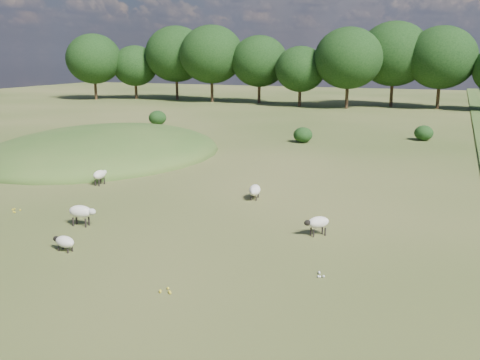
# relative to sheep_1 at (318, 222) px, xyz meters

# --- Properties ---
(ground) EXTENTS (160.00, 160.00, 0.00)m
(ground) POSITION_rel_sheep_1_xyz_m (-7.01, 20.05, -0.56)
(ground) COLOR #2F4C17
(ground) RESTS_ON ground
(mound) EXTENTS (16.00, 20.00, 4.00)m
(mound) POSITION_rel_sheep_1_xyz_m (-19.01, 12.05, -0.56)
(mound) COLOR #33561E
(mound) RESTS_ON ground
(treeline) EXTENTS (96.28, 14.66, 11.70)m
(treeline) POSITION_rel_sheep_1_xyz_m (-8.07, 55.48, 6.01)
(treeline) COLOR black
(treeline) RESTS_ON ground
(shrubs) EXTENTS (28.14, 7.20, 1.49)m
(shrubs) POSITION_rel_sheep_1_xyz_m (-11.73, 26.46, 0.13)
(shrubs) COLOR black
(shrubs) RESTS_ON ground
(sheep_1) EXTENTS (1.05, 1.01, 0.80)m
(sheep_1) POSITION_rel_sheep_1_xyz_m (0.00, 0.00, 0.00)
(sheep_1) COLOR beige
(sheep_1) RESTS_ON ground
(sheep_2) EXTENTS (0.58, 1.19, 0.85)m
(sheep_2) POSITION_rel_sheep_1_xyz_m (-13.46, 3.92, 0.03)
(sheep_2) COLOR beige
(sheep_2) RESTS_ON ground
(sheep_3) EXTENTS (0.74, 1.32, 0.74)m
(sheep_3) POSITION_rel_sheep_1_xyz_m (-4.32, 4.32, -0.09)
(sheep_3) COLOR beige
(sheep_3) RESTS_ON ground
(sheep_4) EXTENTS (1.05, 0.57, 0.59)m
(sheep_4) POSITION_rel_sheep_1_xyz_m (-8.34, -5.24, -0.19)
(sheep_4) COLOR beige
(sheep_4) RESTS_ON ground
(sheep_5) EXTENTS (1.28, 0.66, 0.91)m
(sheep_5) POSITION_rel_sheep_1_xyz_m (-9.68, -2.53, 0.07)
(sheep_5) COLOR beige
(sheep_5) RESTS_ON ground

